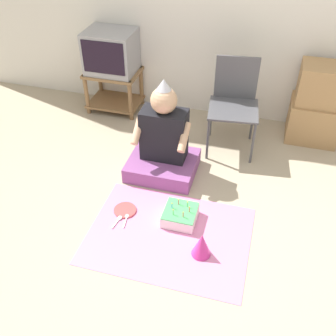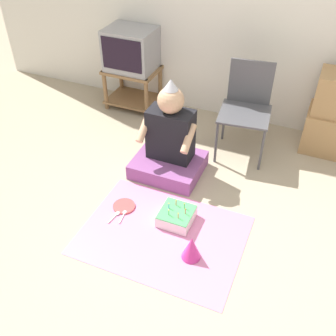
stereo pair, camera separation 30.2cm
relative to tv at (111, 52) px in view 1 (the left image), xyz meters
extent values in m
plane|color=tan|center=(1.36, -1.81, -0.66)|extent=(16.00, 16.00, 0.00)
cube|color=olive|center=(0.00, 0.00, -0.23)|extent=(0.56, 0.42, 0.03)
cube|color=olive|center=(0.00, 0.00, -0.58)|extent=(0.56, 0.42, 0.02)
cylinder|color=olive|center=(-0.25, -0.18, -0.44)|extent=(0.04, 0.04, 0.44)
cylinder|color=olive|center=(0.25, -0.18, -0.44)|extent=(0.04, 0.04, 0.44)
cylinder|color=olive|center=(-0.25, 0.18, -0.44)|extent=(0.04, 0.04, 0.44)
cylinder|color=olive|center=(0.25, 0.18, -0.44)|extent=(0.04, 0.04, 0.44)
cube|color=#99999E|center=(0.00, 0.00, 0.00)|extent=(0.50, 0.40, 0.43)
cube|color=black|center=(0.00, -0.20, 0.01)|extent=(0.44, 0.01, 0.33)
cube|color=#4C4C51|center=(1.34, -0.43, -0.23)|extent=(0.49, 0.48, 0.02)
cube|color=#4C4C51|center=(1.32, -0.22, -0.02)|extent=(0.39, 0.06, 0.42)
cylinder|color=#4C4C51|center=(1.16, -0.65, -0.44)|extent=(0.02, 0.02, 0.43)
cylinder|color=#4C4C51|center=(1.57, -0.60, -0.44)|extent=(0.02, 0.02, 0.43)
cylinder|color=#4C4C51|center=(1.12, -0.26, -0.44)|extent=(0.02, 0.02, 0.43)
cylinder|color=#4C4C51|center=(1.52, -0.21, -0.44)|extent=(0.02, 0.02, 0.43)
cube|color=#A87F51|center=(2.09, -0.02, -0.46)|extent=(0.48, 0.39, 0.40)
cube|color=#A87F51|center=(2.09, -0.02, -0.08)|extent=(0.43, 0.34, 0.37)
cube|color=#8C4C8C|center=(0.82, -0.95, -0.59)|extent=(0.59, 0.50, 0.14)
cube|color=black|center=(0.82, -0.90, -0.29)|extent=(0.39, 0.21, 0.46)
sphere|color=tan|center=(0.82, -0.90, 0.04)|extent=(0.22, 0.22, 0.22)
cone|color=silver|center=(0.82, -0.90, 0.18)|extent=(0.12, 0.12, 0.09)
cylinder|color=tan|center=(0.62, -1.00, -0.22)|extent=(0.06, 0.24, 0.20)
cylinder|color=tan|center=(1.02, -1.00, -0.22)|extent=(0.06, 0.24, 0.20)
cube|color=pink|center=(1.08, -1.67, -0.66)|extent=(1.20, 0.89, 0.01)
cube|color=white|center=(1.12, -1.49, -0.61)|extent=(0.25, 0.25, 0.09)
cube|color=#4CB266|center=(1.12, -1.49, -0.56)|extent=(0.25, 0.25, 0.01)
cylinder|color=#EA4C4C|center=(1.19, -1.49, -0.53)|extent=(0.01, 0.01, 0.05)
sphere|color=#FFCC4C|center=(1.19, -1.49, -0.50)|extent=(0.01, 0.01, 0.01)
cylinder|color=#66C666|center=(1.16, -1.44, -0.53)|extent=(0.01, 0.01, 0.05)
sphere|color=#FFCC4C|center=(1.16, -1.44, -0.50)|extent=(0.01, 0.01, 0.01)
cylinder|color=#EA4C4C|center=(1.09, -1.43, -0.53)|extent=(0.01, 0.01, 0.05)
sphere|color=#FFCC4C|center=(1.09, -1.43, -0.50)|extent=(0.01, 0.01, 0.01)
cylinder|color=#4C7FE5|center=(1.05, -1.48, -0.53)|extent=(0.01, 0.01, 0.05)
sphere|color=#FFCC4C|center=(1.05, -1.48, -0.50)|extent=(0.01, 0.01, 0.01)
cylinder|color=#66C666|center=(1.08, -1.55, -0.53)|extent=(0.01, 0.01, 0.05)
sphere|color=#FFCC4C|center=(1.08, -1.55, -0.50)|extent=(0.01, 0.01, 0.01)
cylinder|color=#EA4C4C|center=(1.16, -1.55, -0.53)|extent=(0.01, 0.01, 0.05)
sphere|color=#FFCC4C|center=(1.16, -1.55, -0.50)|extent=(0.01, 0.01, 0.01)
cone|color=#CC338C|center=(1.35, -1.77, -0.56)|extent=(0.14, 0.14, 0.19)
cylinder|color=#D84C4C|center=(0.67, -1.51, -0.65)|extent=(0.18, 0.18, 0.01)
ellipsoid|color=white|center=(0.71, -1.57, -0.65)|extent=(0.04, 0.05, 0.01)
cube|color=white|center=(0.72, -1.64, -0.65)|extent=(0.02, 0.10, 0.01)
ellipsoid|color=white|center=(0.66, -1.60, -0.65)|extent=(0.04, 0.05, 0.01)
cube|color=white|center=(0.65, -1.67, -0.65)|extent=(0.03, 0.10, 0.01)
camera|label=1|loc=(1.61, -3.58, 1.59)|focal=42.00mm
camera|label=2|loc=(1.89, -3.48, 1.59)|focal=42.00mm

